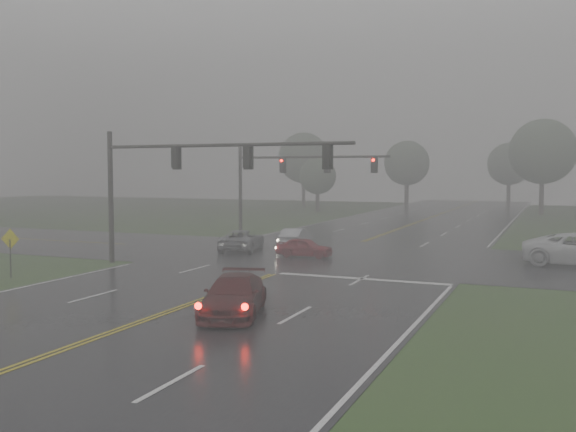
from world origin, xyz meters
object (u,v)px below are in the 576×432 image
at_px(car_grey, 242,251).
at_px(signal_gantry_near, 179,170).
at_px(sedan_maroon, 234,316).
at_px(sedan_silver, 295,247).
at_px(sedan_red, 305,257).
at_px(signal_gantry_far, 284,174).

xyz_separation_m(car_grey, signal_gantry_near, (0.19, -7.73, 5.23)).
bearing_deg(sedan_maroon, sedan_silver, 88.50).
relative_size(sedan_red, sedan_silver, 0.87).
relative_size(signal_gantry_near, signal_gantry_far, 1.18).
height_order(sedan_maroon, sedan_red, sedan_maroon).
xyz_separation_m(sedan_silver, signal_gantry_near, (-2.30, -10.83, 5.23)).
bearing_deg(sedan_silver, car_grey, 43.46).
xyz_separation_m(sedan_red, sedan_silver, (-2.46, 4.52, 0.00)).
height_order(sedan_red, signal_gantry_far, signal_gantry_far).
distance_m(sedan_silver, signal_gantry_near, 12.24).
bearing_deg(sedan_maroon, sedan_red, 84.54).
distance_m(sedan_maroon, signal_gantry_far, 27.23).
relative_size(sedan_red, signal_gantry_near, 0.24).
height_order(car_grey, signal_gantry_far, signal_gantry_far).
distance_m(sedan_silver, signal_gantry_far, 7.79).
bearing_deg(sedan_maroon, car_grey, 98.43).
distance_m(sedan_red, sedan_silver, 5.15).
height_order(sedan_silver, signal_gantry_far, signal_gantry_far).
bearing_deg(signal_gantry_far, car_grey, -85.98).
relative_size(sedan_maroon, sedan_red, 1.42).
relative_size(car_grey, signal_gantry_near, 0.33).
distance_m(sedan_red, signal_gantry_near, 9.48).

